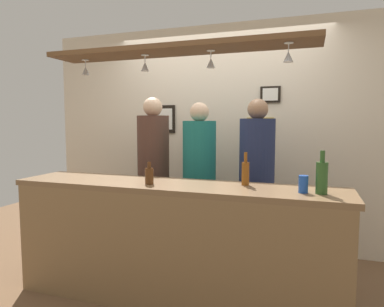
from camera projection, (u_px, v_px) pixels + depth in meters
The scene contains 18 objects.
ground_plane at pixel (189, 281), 3.17m from camera, with size 8.00×8.00×0.00m, color brown.
back_wall at pixel (219, 136), 4.08m from camera, with size 4.40×0.06×2.60m, color beige.
bar_counter at pixel (167, 227), 2.63m from camera, with size 2.70×0.55×0.97m.
overhead_glass_rack at pixel (176, 50), 2.70m from camera, with size 2.20×0.36×0.04m, color brown.
hanging_wineglass_far_left at pixel (86, 70), 3.03m from camera, with size 0.07×0.07×0.13m.
hanging_wineglass_left at pixel (145, 66), 2.81m from camera, with size 0.07×0.07×0.13m.
hanging_wineglass_center_left at pixel (211, 62), 2.63m from camera, with size 0.07×0.07×0.13m.
hanging_wineglass_center at pixel (288, 56), 2.38m from camera, with size 0.07×0.07×0.13m.
person_left_brown_shirt at pixel (153, 162), 3.67m from camera, with size 0.34×0.34×1.73m.
person_middle_teal_shirt at pixel (199, 167), 3.50m from camera, with size 0.34×0.34×1.67m.
person_right_navy_shirt at pixel (257, 168), 3.31m from camera, with size 0.34×0.34×1.69m.
bottle_beer_amber_tall at pixel (245, 172), 2.67m from camera, with size 0.06×0.06×0.26m.
bottle_beer_brown_stubby at pixel (149, 175), 2.71m from camera, with size 0.07×0.07×0.18m.
bottle_champagne_green at pixel (322, 177), 2.35m from camera, with size 0.08×0.08×0.30m.
drink_can at pixel (303, 184), 2.39m from camera, with size 0.07×0.07×0.12m, color #1E4CB2.
picture_frame_caricature at pixel (165, 119), 4.24m from camera, with size 0.26×0.02×0.34m.
picture_frame_upper_small at pixel (270, 94), 3.81m from camera, with size 0.22×0.02×0.18m.
picture_frame_lower_pair at pixel (260, 126), 3.87m from camera, with size 0.30×0.02×0.18m.
Camera 1 is at (1.02, -2.87, 1.47)m, focal length 31.99 mm.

